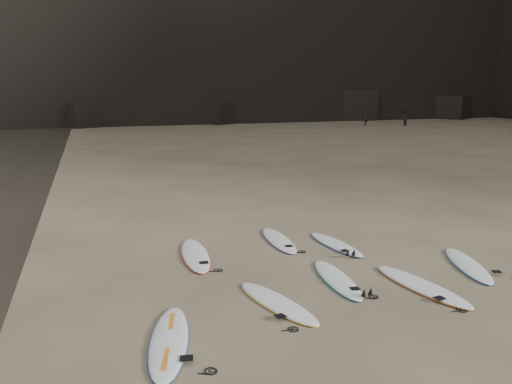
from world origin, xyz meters
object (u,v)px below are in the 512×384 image
Objects in this scene: person_b at (404,117)px; surfboard_0 at (169,341)px; surfboard_3 at (421,285)px; surfboard_5 at (195,254)px; surfboard_2 at (337,279)px; surfboard_1 at (277,302)px; surfboard_7 at (336,244)px; surfboard_4 at (468,265)px; person_a at (365,117)px; surfboard_6 at (279,240)px.

surfboard_0 is at bearing 21.21° from person_b.
surfboard_5 is (-4.16, 3.45, 0.00)m from surfboard_3.
surfboard_0 reaches higher than surfboard_2.
surfboard_1 is 1.42× the size of person_b.
person_b reaches higher than surfboard_1.
surfboard_0 is at bearing 177.63° from surfboard_3.
surfboard_7 is at bearing -0.85° from surfboard_5.
surfboard_5 is (-5.98, 2.73, 0.00)m from surfboard_4.
surfboard_7 is (1.10, 2.21, -0.00)m from surfboard_2.
surfboard_0 is 47.15m from person_a.
surfboard_0 is 1.52× the size of person_b.
surfboard_4 is 6.58m from surfboard_5.
person_a reaches higher than surfboard_6.
surfboard_7 is 1.36× the size of person_b.
surfboard_2 is 2.47m from surfboard_7.
surfboard_5 is 1.10× the size of surfboard_6.
surfboard_2 is 0.98× the size of surfboard_4.
surfboard_1 is 5.05m from surfboard_4.
surfboard_7 is (3.74, -0.34, -0.01)m from surfboard_5.
person_b is at bearing 46.84° from surfboard_3.
person_a is (26.58, 38.94, 0.81)m from surfboard_0.
surfboard_5 is at bearing 19.17° from person_b.
person_b reaches higher than surfboard_6.
surfboard_2 is 1.04× the size of surfboard_7.
surfboard_3 is (3.19, -0.19, 0.00)m from surfboard_1.
surfboard_6 is at bearing 52.53° from surfboard_1.
person_b is (28.13, 36.77, 0.80)m from surfboard_1.
surfboard_7 is at bearing 50.02° from surfboard_0.
surfboard_5 reaches higher than surfboard_0.
surfboard_6 reaches higher than surfboard_7.
surfboard_3 is 1.53× the size of person_a.
surfboard_6 is 41.29m from person_a.
surfboard_2 is 0.99× the size of surfboard_6.
surfboard_6 is at bearing 64.27° from surfboard_0.
person_b is (26.68, 33.03, 0.80)m from surfboard_6.
surfboard_2 is at bearing -83.23° from surfboard_6.
surfboard_3 is 5.40m from surfboard_5.
surfboard_0 is 1.11× the size of surfboard_7.
person_a is at bearing 82.29° from surfboard_4.
person_a is at bearing 51.94° from surfboard_3.
surfboard_5 is at bearing 14.94° from person_a.
person_b is (24.94, 36.96, 0.79)m from surfboard_3.
person_a is at bearing 58.40° from surfboard_5.
surfboard_7 is at bearing 23.31° from person_b.
surfboard_1 is at bearing -151.47° from surfboard_2.
surfboard_1 is 1.00× the size of surfboard_6.
surfboard_3 is at bearing -139.08° from surfboard_4.
surfboard_4 is at bearing 2.25° from surfboard_2.
surfboard_1 is 1.40× the size of person_a.
surfboard_2 is (1.67, 0.71, -0.00)m from surfboard_1.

